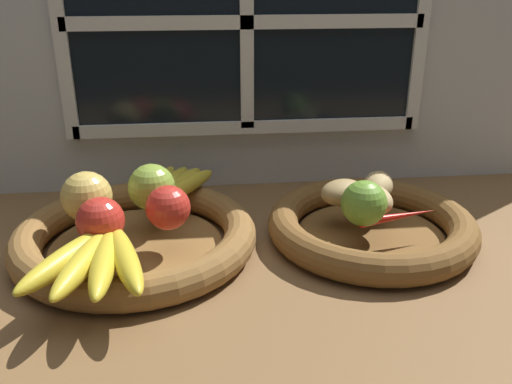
{
  "coord_description": "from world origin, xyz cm",
  "views": [
    {
      "loc": [
        -8.88,
        -70.96,
        39.88
      ],
      "look_at": [
        -0.95,
        3.17,
        8.82
      ],
      "focal_mm": 37.93,
      "sensor_mm": 36.0,
      "label": 1
    }
  ],
  "objects_px": {
    "fruit_bowl_right": "(371,226)",
    "lime_near": "(364,203)",
    "potato_oblong": "(343,192)",
    "apple_red_right": "(168,208)",
    "chili_pepper": "(399,216)",
    "apple_golden_left": "(87,196)",
    "potato_large": "(374,199)",
    "banana_bunch_front": "(96,257)",
    "apple_green_back": "(152,187)",
    "banana_bunch_back": "(172,185)",
    "fruit_bowl_left": "(136,237)",
    "apple_red_front": "(100,221)",
    "potato_back": "(378,186)"
  },
  "relations": [
    {
      "from": "apple_green_back",
      "to": "potato_large",
      "type": "height_order",
      "value": "apple_green_back"
    },
    {
      "from": "fruit_bowl_right",
      "to": "apple_golden_left",
      "type": "bearing_deg",
      "value": 177.93
    },
    {
      "from": "banana_bunch_back",
      "to": "potato_large",
      "type": "xyz_separation_m",
      "value": [
        0.31,
        -0.11,
        0.01
      ]
    },
    {
      "from": "apple_green_back",
      "to": "apple_red_front",
      "type": "bearing_deg",
      "value": -120.29
    },
    {
      "from": "potato_back",
      "to": "chili_pepper",
      "type": "xyz_separation_m",
      "value": [
        0.0,
        -0.09,
        -0.01
      ]
    },
    {
      "from": "apple_golden_left",
      "to": "lime_near",
      "type": "xyz_separation_m",
      "value": [
        0.4,
        -0.06,
        -0.0
      ]
    },
    {
      "from": "apple_red_right",
      "to": "chili_pepper",
      "type": "relative_size",
      "value": 0.5
    },
    {
      "from": "fruit_bowl_right",
      "to": "chili_pepper",
      "type": "relative_size",
      "value": 2.5
    },
    {
      "from": "apple_green_back",
      "to": "chili_pepper",
      "type": "relative_size",
      "value": 0.56
    },
    {
      "from": "banana_bunch_front",
      "to": "chili_pepper",
      "type": "relative_size",
      "value": 1.51
    },
    {
      "from": "chili_pepper",
      "to": "banana_bunch_front",
      "type": "bearing_deg",
      "value": 178.88
    },
    {
      "from": "potato_oblong",
      "to": "banana_bunch_back",
      "type": "bearing_deg",
      "value": 164.04
    },
    {
      "from": "apple_red_front",
      "to": "banana_bunch_back",
      "type": "xyz_separation_m",
      "value": [
        0.09,
        0.17,
        -0.02
      ]
    },
    {
      "from": "potato_large",
      "to": "fruit_bowl_left",
      "type": "bearing_deg",
      "value": -180.0
    },
    {
      "from": "fruit_bowl_right",
      "to": "potato_back",
      "type": "height_order",
      "value": "potato_back"
    },
    {
      "from": "banana_bunch_back",
      "to": "potato_oblong",
      "type": "height_order",
      "value": "potato_oblong"
    },
    {
      "from": "banana_bunch_back",
      "to": "potato_oblong",
      "type": "relative_size",
      "value": 2.22
    },
    {
      "from": "banana_bunch_front",
      "to": "potato_back",
      "type": "xyz_separation_m",
      "value": [
        0.42,
        0.18,
        0.01
      ]
    },
    {
      "from": "apple_green_back",
      "to": "banana_bunch_back",
      "type": "height_order",
      "value": "apple_green_back"
    },
    {
      "from": "fruit_bowl_right",
      "to": "apple_red_right",
      "type": "bearing_deg",
      "value": -175.24
    },
    {
      "from": "apple_red_front",
      "to": "chili_pepper",
      "type": "relative_size",
      "value": 0.5
    },
    {
      "from": "banana_bunch_back",
      "to": "potato_large",
      "type": "distance_m",
      "value": 0.33
    },
    {
      "from": "fruit_bowl_right",
      "to": "lime_near",
      "type": "distance_m",
      "value": 0.08
    },
    {
      "from": "banana_bunch_back",
      "to": "potato_oblong",
      "type": "distance_m",
      "value": 0.28
    },
    {
      "from": "apple_red_front",
      "to": "apple_red_right",
      "type": "height_order",
      "value": "same"
    },
    {
      "from": "fruit_bowl_left",
      "to": "apple_green_back",
      "type": "height_order",
      "value": "apple_green_back"
    },
    {
      "from": "apple_golden_left",
      "to": "apple_red_right",
      "type": "xyz_separation_m",
      "value": [
        0.12,
        -0.04,
        -0.01
      ]
    },
    {
      "from": "apple_red_right",
      "to": "potato_oblong",
      "type": "height_order",
      "value": "apple_red_right"
    },
    {
      "from": "apple_red_right",
      "to": "apple_red_front",
      "type": "bearing_deg",
      "value": -158.73
    },
    {
      "from": "apple_green_back",
      "to": "banana_bunch_front",
      "type": "distance_m",
      "value": 0.19
    },
    {
      "from": "fruit_bowl_left",
      "to": "fruit_bowl_right",
      "type": "bearing_deg",
      "value": 0.0
    },
    {
      "from": "apple_green_back",
      "to": "lime_near",
      "type": "relative_size",
      "value": 1.08
    },
    {
      "from": "apple_golden_left",
      "to": "apple_red_right",
      "type": "distance_m",
      "value": 0.13
    },
    {
      "from": "apple_red_right",
      "to": "chili_pepper",
      "type": "xyz_separation_m",
      "value": [
        0.34,
        -0.01,
        -0.02
      ]
    },
    {
      "from": "fruit_bowl_left",
      "to": "banana_bunch_back",
      "type": "distance_m",
      "value": 0.13
    },
    {
      "from": "apple_green_back",
      "to": "chili_pepper",
      "type": "xyz_separation_m",
      "value": [
        0.37,
        -0.08,
        -0.03
      ]
    },
    {
      "from": "banana_bunch_front",
      "to": "lime_near",
      "type": "bearing_deg",
      "value": 13.48
    },
    {
      "from": "apple_red_front",
      "to": "lime_near",
      "type": "distance_m",
      "value": 0.37
    },
    {
      "from": "apple_golden_left",
      "to": "potato_large",
      "type": "height_order",
      "value": "apple_golden_left"
    },
    {
      "from": "potato_large",
      "to": "chili_pepper",
      "type": "height_order",
      "value": "potato_large"
    },
    {
      "from": "fruit_bowl_right",
      "to": "potato_oblong",
      "type": "xyz_separation_m",
      "value": [
        -0.04,
        0.03,
        0.05
      ]
    },
    {
      "from": "apple_green_back",
      "to": "lime_near",
      "type": "height_order",
      "value": "apple_green_back"
    },
    {
      "from": "potato_large",
      "to": "apple_red_front",
      "type": "bearing_deg",
      "value": -171.39
    },
    {
      "from": "fruit_bowl_left",
      "to": "chili_pepper",
      "type": "distance_m",
      "value": 0.4
    },
    {
      "from": "fruit_bowl_right",
      "to": "potato_oblong",
      "type": "height_order",
      "value": "potato_oblong"
    },
    {
      "from": "fruit_bowl_left",
      "to": "apple_golden_left",
      "type": "bearing_deg",
      "value": 167.0
    },
    {
      "from": "banana_bunch_back",
      "to": "lime_near",
      "type": "bearing_deg",
      "value": -28.37
    },
    {
      "from": "banana_bunch_back",
      "to": "lime_near",
      "type": "xyz_separation_m",
      "value": [
        0.28,
        -0.15,
        0.02
      ]
    },
    {
      "from": "potato_back",
      "to": "apple_green_back",
      "type": "bearing_deg",
      "value": -179.2
    },
    {
      "from": "apple_golden_left",
      "to": "chili_pepper",
      "type": "distance_m",
      "value": 0.46
    }
  ]
}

